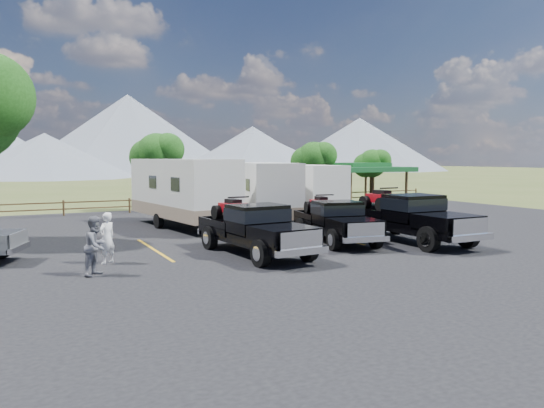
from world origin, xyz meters
name	(u,v)px	position (x,y,z in m)	size (l,w,h in m)	color
ground	(341,255)	(0.00, 0.00, 0.00)	(320.00, 320.00, 0.00)	#445624
asphalt_lot	(301,243)	(0.00, 3.00, 0.02)	(44.00, 34.00, 0.04)	black
stall_lines	(290,239)	(0.00, 4.00, 0.04)	(12.12, 5.50, 0.01)	gold
tree_ne_a	(314,159)	(8.97, 17.01, 3.48)	(3.11, 2.92, 4.76)	black
tree_ne_b	(372,164)	(14.98, 18.01, 3.13)	(2.77, 2.59, 4.27)	black
tree_north	(157,154)	(-2.03, 19.02, 3.83)	(3.46, 3.24, 5.25)	black
rail_fence	(217,201)	(2.00, 18.50, 0.61)	(36.12, 0.12, 1.00)	brown
pavilion	(359,168)	(13.00, 17.00, 2.79)	(6.20, 6.20, 3.22)	brown
mountain_range	(25,137)	(-7.63, 105.98, 7.87)	(209.00, 71.00, 20.00)	slate
rig_left	(254,227)	(-2.92, 1.38, 1.04)	(2.59, 6.35, 2.07)	black
rig_center	(335,220)	(1.36, 2.52, 0.98)	(2.82, 6.06, 1.95)	black
rig_right	(409,216)	(4.21, 1.18, 1.12)	(2.40, 6.74, 2.25)	black
trailer_left	(183,192)	(-3.00, 9.97, 1.87)	(3.63, 10.10, 3.49)	silver
trailer_center	(263,192)	(1.43, 9.81, 1.76)	(3.97, 9.50, 3.29)	silver
trailer_right	(300,190)	(4.45, 11.03, 1.68)	(2.49, 9.03, 3.14)	silver
person_a	(107,238)	(-8.07, 2.04, 0.91)	(0.63, 0.42, 1.74)	white
person_b	(96,246)	(-8.66, 0.33, 0.95)	(0.88, 0.69, 1.81)	slate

